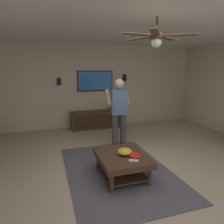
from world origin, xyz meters
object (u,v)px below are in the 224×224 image
Objects in this scene: wall_speaker_right at (59,82)px; remote_white at (134,161)px; coffee_table at (122,160)px; person_standing at (119,110)px; remote_black at (122,152)px; book at (134,156)px; ceiling_fan at (156,38)px; tv at (95,81)px; media_console at (98,120)px; wall_speaker_left at (124,78)px; bowl at (125,151)px; vase_round at (111,107)px.

remote_white is at bearing -166.96° from wall_speaker_right.
person_standing reaches higher than coffee_table.
wall_speaker_right reaches higher than remote_black.
book is at bearing -90.14° from remote_white.
ceiling_fan is (-1.49, -0.07, 1.39)m from person_standing.
tv reaches higher than wall_speaker_right.
media_console is at bearing 8.19° from person_standing.
wall_speaker_left reaches higher than wall_speaker_right.
remote_black is at bearing -21.86° from coffee_table.
remote_black reaches higher than coffee_table.
person_standing is 2.49m from wall_speaker_right.
tv reaches higher than book.
ceiling_fan is (-0.16, -0.49, 2.03)m from coffee_table.
tv is 7.66× the size of remote_black.
book is (-0.14, -0.12, -0.04)m from bowl.
vase_round reaches higher than coffee_table.
wall_speaker_left is at bearing -17.99° from person_standing.
tv is at bearing 2.01° from ceiling_fan.
book is 3.36m from vase_round.
ceiling_fan is at bearing -160.64° from wall_speaker_right.
remote_black is at bearing 6.03° from bowl.
ceiling_fan is (-3.58, -0.13, 0.82)m from tv.
media_console is 3.92m from ceiling_fan.
person_standing is at bearing 155.67° from wall_speaker_left.
media_console is 1.69m from wall_speaker_right.
book is (-0.24, -0.13, 0.01)m from remote_black.
book is 1.93m from ceiling_fan.
ceiling_fan is (0.14, -0.40, 1.91)m from remote_white.
ceiling_fan reaches higher than wall_speaker_left.
ceiling_fan is (-0.02, -0.32, 1.90)m from book.
media_console is at bearing 0.00° from tv.
bowl reaches higher than remote_white.
remote_white is at bearing 174.82° from person_standing.
person_standing is at bearing 2.54° from ceiling_fan.
wall_speaker_left is (0.29, -0.56, 0.93)m from vase_round.
tv is 3.68m from ceiling_fan.
remote_black is 1.98m from ceiling_fan.
bowl is at bearing 70.61° from ceiling_fan.
bowl is 1.14× the size of vase_round.
person_standing is 7.45× the size of wall_speaker_left.
tv is at bearing -165.09° from remote_black.
book is (0.16, -0.08, 0.01)m from remote_white.
vase_round is at bearing -5.71° from ceiling_fan.
book is (-3.57, 0.19, -1.08)m from tv.
tv reaches higher than remote_black.
person_standing is 1.46m from bowl.
bowl is at bearing -97.67° from coffee_table.
wall_speaker_left is (3.44, -1.32, 1.14)m from bowl.
wall_speaker_left is 1.00× the size of wall_speaker_right.
person_standing is (-2.10, -0.06, -0.57)m from tv.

